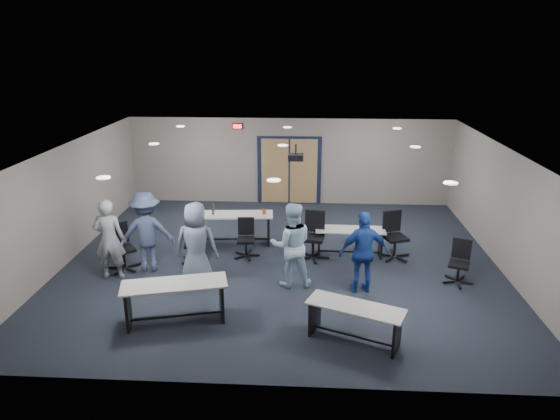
# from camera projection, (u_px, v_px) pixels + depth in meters

# --- Properties ---
(floor) EXTENTS (10.00, 10.00, 0.00)m
(floor) POSITION_uv_depth(u_px,v_px,m) (281.00, 261.00, 11.80)
(floor) COLOR black
(floor) RESTS_ON ground
(back_wall) EXTENTS (10.00, 0.04, 2.70)m
(back_wall) POSITION_uv_depth(u_px,v_px,m) (289.00, 161.00, 15.62)
(back_wall) COLOR gray
(back_wall) RESTS_ON floor
(front_wall) EXTENTS (10.00, 0.04, 2.70)m
(front_wall) POSITION_uv_depth(u_px,v_px,m) (264.00, 307.00, 7.11)
(front_wall) COLOR gray
(front_wall) RESTS_ON floor
(left_wall) EXTENTS (0.04, 9.00, 2.70)m
(left_wall) POSITION_uv_depth(u_px,v_px,m) (68.00, 203.00, 11.64)
(left_wall) COLOR gray
(left_wall) RESTS_ON floor
(right_wall) EXTENTS (0.04, 9.00, 2.70)m
(right_wall) POSITION_uv_depth(u_px,v_px,m) (506.00, 211.00, 11.09)
(right_wall) COLOR gray
(right_wall) RESTS_ON floor
(ceiling) EXTENTS (10.00, 9.00, 0.04)m
(ceiling) POSITION_uv_depth(u_px,v_px,m) (282.00, 149.00, 10.93)
(ceiling) COLOR white
(ceiling) RESTS_ON back_wall
(double_door) EXTENTS (2.00, 0.07, 2.20)m
(double_door) POSITION_uv_depth(u_px,v_px,m) (289.00, 171.00, 15.68)
(double_door) COLOR black
(double_door) RESTS_ON back_wall
(exit_sign) EXTENTS (0.32, 0.07, 0.18)m
(exit_sign) POSITION_uv_depth(u_px,v_px,m) (237.00, 126.00, 15.30)
(exit_sign) COLOR black
(exit_sign) RESTS_ON back_wall
(ceiling_projector) EXTENTS (0.35, 0.32, 0.37)m
(ceiling_projector) POSITION_uv_depth(u_px,v_px,m) (296.00, 157.00, 11.48)
(ceiling_projector) COLOR black
(ceiling_projector) RESTS_ON ceiling
(ceiling_can_lights) EXTENTS (6.24, 5.74, 0.02)m
(ceiling_can_lights) POSITION_uv_depth(u_px,v_px,m) (282.00, 148.00, 11.17)
(ceiling_can_lights) COLOR silver
(ceiling_can_lights) RESTS_ON ceiling
(table_front_left) EXTENTS (2.00, 1.09, 0.77)m
(table_front_left) POSITION_uv_depth(u_px,v_px,m) (175.00, 295.00, 9.13)
(table_front_left) COLOR #B5B3AB
(table_front_left) RESTS_ON floor
(table_front_right) EXTENTS (1.74, 1.15, 0.67)m
(table_front_right) POSITION_uv_depth(u_px,v_px,m) (355.00, 317.00, 8.54)
(table_front_right) COLOR #B5B3AB
(table_front_right) RESTS_ON floor
(table_back_left) EXTENTS (1.97, 0.78, 1.07)m
(table_back_left) POSITION_uv_depth(u_px,v_px,m) (235.00, 223.00, 12.69)
(table_back_left) COLOR #B5B3AB
(table_back_left) RESTS_ON floor
(table_back_right) EXTENTS (1.67, 0.58, 0.67)m
(table_back_right) POSITION_uv_depth(u_px,v_px,m) (350.00, 237.00, 11.99)
(table_back_right) COLOR #B5B3AB
(table_back_right) RESTS_ON floor
(chair_back_a) EXTENTS (0.67, 0.67, 0.95)m
(chair_back_a) POSITION_uv_depth(u_px,v_px,m) (194.00, 243.00, 11.63)
(chair_back_a) COLOR black
(chair_back_a) RESTS_ON floor
(chair_back_b) EXTENTS (0.63, 0.63, 0.94)m
(chair_back_b) POSITION_uv_depth(u_px,v_px,m) (246.00, 239.00, 11.89)
(chair_back_b) COLOR black
(chair_back_b) RESTS_ON floor
(chair_back_c) EXTENTS (0.81, 0.81, 1.13)m
(chair_back_c) POSITION_uv_depth(u_px,v_px,m) (313.00, 236.00, 11.77)
(chair_back_c) COLOR black
(chair_back_c) RESTS_ON floor
(chair_back_d) EXTENTS (0.89, 0.89, 1.12)m
(chair_back_d) POSITION_uv_depth(u_px,v_px,m) (396.00, 236.00, 11.81)
(chair_back_d) COLOR black
(chair_back_d) RESTS_ON floor
(chair_loose_left) EXTENTS (0.93, 0.93, 1.06)m
(chair_loose_left) POSITION_uv_depth(u_px,v_px,m) (123.00, 248.00, 11.22)
(chair_loose_left) COLOR black
(chair_loose_left) RESTS_ON floor
(chair_loose_right) EXTENTS (0.76, 0.76, 0.94)m
(chair_loose_right) POSITION_uv_depth(u_px,v_px,m) (459.00, 263.00, 10.59)
(chair_loose_right) COLOR black
(chair_loose_right) RESTS_ON floor
(person_gray) EXTENTS (0.69, 0.49, 1.80)m
(person_gray) POSITION_uv_depth(u_px,v_px,m) (109.00, 239.00, 10.71)
(person_gray) COLOR #939BA1
(person_gray) RESTS_ON floor
(person_plaid) EXTENTS (0.91, 0.60, 1.83)m
(person_plaid) POSITION_uv_depth(u_px,v_px,m) (196.00, 245.00, 10.39)
(person_plaid) COLOR slate
(person_plaid) RESTS_ON floor
(person_lightblue) EXTENTS (0.97, 0.80, 1.83)m
(person_lightblue) POSITION_uv_depth(u_px,v_px,m) (291.00, 245.00, 10.37)
(person_lightblue) COLOR #C0E2FF
(person_lightblue) RESTS_ON floor
(person_navy) EXTENTS (1.08, 0.59, 1.74)m
(person_navy) POSITION_uv_depth(u_px,v_px,m) (364.00, 252.00, 10.12)
(person_navy) COLOR navy
(person_navy) RESTS_ON floor
(person_back) EXTENTS (1.30, 0.91, 1.83)m
(person_back) POSITION_uv_depth(u_px,v_px,m) (147.00, 232.00, 11.09)
(person_back) COLOR #3E4B6F
(person_back) RESTS_ON floor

